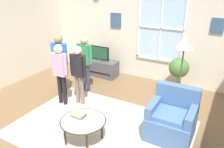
{
  "coord_description": "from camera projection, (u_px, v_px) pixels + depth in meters",
  "views": [
    {
      "loc": [
        2.1,
        -2.65,
        2.52
      ],
      "look_at": [
        0.2,
        0.78,
        0.91
      ],
      "focal_mm": 35.86,
      "sensor_mm": 36.0,
      "label": 1
    }
  ],
  "objects": [
    {
      "name": "television",
      "position": [
        99.0,
        53.0,
        6.31
      ],
      "size": [
        0.61,
        0.08,
        0.4
      ],
      "color": "#4C4C4C",
      "rests_on": "tv_stand"
    },
    {
      "name": "tv_stand",
      "position": [
        100.0,
        68.0,
        6.48
      ],
      "size": [
        1.08,
        0.44,
        0.46
      ],
      "color": "#4C4C51",
      "rests_on": "ground_plane"
    },
    {
      "name": "person_blue_shirt",
      "position": [
        60.0,
        58.0,
        5.12
      ],
      "size": [
        0.44,
        0.2,
        1.46
      ],
      "color": "black",
      "rests_on": "ground_plane"
    },
    {
      "name": "person_black_shirt",
      "position": [
        78.0,
        69.0,
        4.71
      ],
      "size": [
        0.4,
        0.18,
        1.32
      ],
      "color": "#726656",
      "rests_on": "ground_plane"
    },
    {
      "name": "floor_lamp",
      "position": [
        184.0,
        51.0,
        4.15
      ],
      "size": [
        0.32,
        0.32,
        1.61
      ],
      "color": "black",
      "rests_on": "ground_plane"
    },
    {
      "name": "back_wall",
      "position": [
        146.0,
        27.0,
        5.91
      ],
      "size": [
        5.75,
        0.17,
        2.85
      ],
      "color": "beige",
      "rests_on": "ground_plane"
    },
    {
      "name": "person_green_shirt",
      "position": [
        85.0,
        57.0,
        5.34
      ],
      "size": [
        0.41,
        0.19,
        1.37
      ],
      "color": "#333851",
      "rests_on": "ground_plane"
    },
    {
      "name": "book_stack",
      "position": [
        78.0,
        114.0,
        3.74
      ],
      "size": [
        0.26,
        0.17,
        0.08
      ],
      "color": "#8194A2",
      "rests_on": "coffee_table"
    },
    {
      "name": "ground_plane",
      "position": [
        82.0,
        133.0,
        4.05
      ],
      "size": [
        6.35,
        6.46,
        0.02
      ],
      "primitive_type": "cube",
      "color": "brown"
    },
    {
      "name": "potted_plant_by_window",
      "position": [
        179.0,
        69.0,
        5.38
      ],
      "size": [
        0.48,
        0.48,
        0.86
      ],
      "color": "#9E6B4C",
      "rests_on": "ground_plane"
    },
    {
      "name": "area_rug",
      "position": [
        101.0,
        128.0,
        4.17
      ],
      "size": [
        3.18,
        2.22,
        0.01
      ],
      "primitive_type": "cube",
      "color": "#C6B29E",
      "rests_on": "ground_plane"
    },
    {
      "name": "person_pink_shirt",
      "position": [
        60.0,
        68.0,
        4.7
      ],
      "size": [
        0.41,
        0.19,
        1.35
      ],
      "color": "black",
      "rests_on": "ground_plane"
    },
    {
      "name": "cup",
      "position": [
        87.0,
        121.0,
        3.55
      ],
      "size": [
        0.08,
        0.08,
        0.09
      ],
      "primitive_type": "cylinder",
      "color": "white",
      "rests_on": "coffee_table"
    },
    {
      "name": "armchair",
      "position": [
        172.0,
        119.0,
        3.86
      ],
      "size": [
        0.76,
        0.74,
        0.87
      ],
      "color": "#476B9E",
      "rests_on": "ground_plane"
    },
    {
      "name": "remote_near_books",
      "position": [
        83.0,
        117.0,
        3.73
      ],
      "size": [
        0.06,
        0.14,
        0.02
      ],
      "primitive_type": "cube",
      "rotation": [
        0.0,
        0.0,
        0.16
      ],
      "color": "black",
      "rests_on": "coffee_table"
    },
    {
      "name": "coffee_table",
      "position": [
        83.0,
        122.0,
        3.67
      ],
      "size": [
        0.77,
        0.77,
        0.43
      ],
      "color": "#99B2B7",
      "rests_on": "ground_plane"
    }
  ]
}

